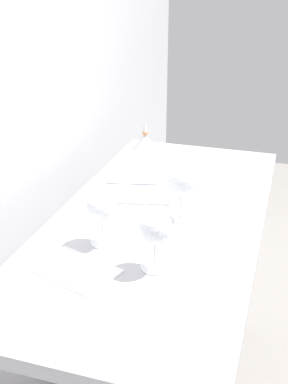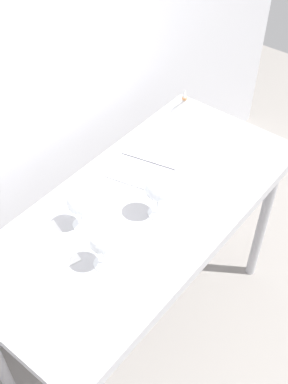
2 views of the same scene
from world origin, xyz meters
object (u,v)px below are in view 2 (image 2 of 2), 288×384
wine_glass_near_center (158,189)px  open_notebook (148,162)px  tasting_sheet_upper (49,248)px  wine_glass_near_left (102,241)px  tasting_sheet_lower (218,164)px  wine_glass_far_left (80,203)px  decanter_funnel (184,105)px

wine_glass_near_center → open_notebook: size_ratio=0.52×
tasting_sheet_upper → wine_glass_near_left: bearing=-51.7°
wine_glass_near_left → wine_glass_near_center: wine_glass_near_center is taller
wine_glass_near_left → open_notebook: size_ratio=0.48×
wine_glass_near_left → tasting_sheet_lower: wine_glass_near_left is taller
tasting_sheet_upper → wine_glass_far_left: bearing=11.6°
wine_glass_far_left → open_notebook: bearing=3.5°
wine_glass_far_left → decanter_funnel: 0.81m
open_notebook → decanter_funnel: (0.39, 0.09, 0.03)m
tasting_sheet_upper → decanter_funnel: bearing=24.1°
decanter_funnel → wine_glass_near_left: bearing=-161.3°
tasting_sheet_upper → wine_glass_near_center: bearing=-10.0°
wine_glass_near_left → wine_glass_far_left: bearing=66.0°
wine_glass_far_left → decanter_funnel: size_ratio=1.28×
open_notebook → tasting_sheet_lower: 0.29m
wine_glass_far_left → decanter_funnel: bearing=8.4°
decanter_funnel → tasting_sheet_lower: bearing=-123.1°
wine_glass_near_center → tasting_sheet_upper: bearing=152.0°
wine_glass_near_center → open_notebook: 0.31m
open_notebook → tasting_sheet_upper: (-0.57, -0.01, -0.00)m
tasting_sheet_upper → decanter_funnel: 0.96m
wine_glass_near_center → tasting_sheet_upper: wine_glass_near_center is taller
open_notebook → tasting_sheet_upper: size_ratio=1.62×
wine_glass_near_center → tasting_sheet_lower: (0.37, -0.03, -0.13)m
tasting_sheet_lower → decanter_funnel: bearing=42.9°
wine_glass_far_left → decanter_funnel: (0.80, 0.12, -0.08)m
wine_glass_near_left → tasting_sheet_lower: 0.68m
tasting_sheet_upper → tasting_sheet_lower: same height
tasting_sheet_lower → open_notebook: bearing=113.5°
tasting_sheet_lower → wine_glass_far_left: bearing=147.0°
open_notebook → decanter_funnel: 0.40m
wine_glass_near_center → open_notebook: (0.20, 0.20, -0.13)m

